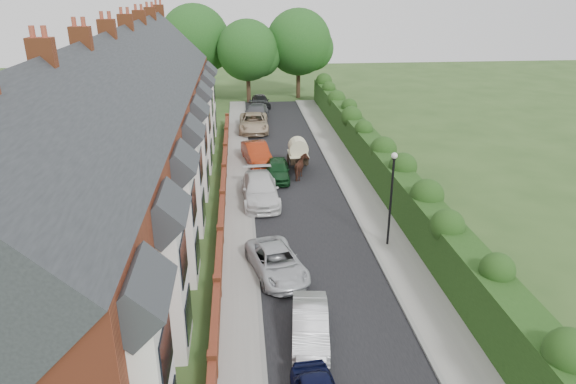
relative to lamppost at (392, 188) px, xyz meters
name	(u,v)px	position (x,y,z in m)	size (l,w,h in m)	color
ground	(338,291)	(-3.40, -4.00, -3.30)	(140.00, 140.00, 0.00)	#2D4C1E
road	(299,197)	(-3.90, 7.00, -3.29)	(6.00, 58.00, 0.02)	black
pavement_hedge_side	(361,194)	(0.20, 7.00, -3.24)	(2.20, 58.00, 0.12)	gray
pavement_house_side	(239,199)	(-7.75, 7.00, -3.24)	(1.70, 58.00, 0.12)	gray
kerb_hedge_side	(345,195)	(-0.85, 7.00, -3.23)	(0.18, 58.00, 0.13)	gray
kerb_house_side	(251,198)	(-6.95, 7.00, -3.23)	(0.18, 58.00, 0.13)	gray
hedge	(390,171)	(2.00, 7.00, -1.70)	(2.10, 58.00, 2.85)	#173611
terrace_row	(123,140)	(-14.27, 5.98, 1.18)	(9.05, 40.50, 11.50)	#973F26
garden_wall_row	(223,200)	(-8.75, 6.00, -2.84)	(0.35, 40.35, 1.10)	brown
lamppost	(392,188)	(0.00, 0.00, 0.00)	(0.32, 0.32, 5.16)	black
tree_far_left	(251,52)	(-6.05, 36.08, 2.41)	(7.14, 6.80, 9.29)	#332316
tree_far_right	(302,44)	(-0.01, 38.08, 3.02)	(7.98, 7.60, 10.31)	#332316
tree_far_back	(198,41)	(-11.99, 39.08, 3.32)	(8.40, 8.00, 10.82)	#332316
car_silver_a	(310,325)	(-5.08, -7.16, -2.65)	(1.37, 3.93, 1.30)	silver
car_silver_b	(277,262)	(-6.01, -2.28, -2.65)	(2.15, 4.66, 1.30)	silver
car_white	(260,190)	(-6.40, 6.60, -2.50)	(2.24, 5.52, 1.60)	white
car_green	(278,170)	(-5.00, 10.44, -2.60)	(1.65, 4.10, 1.40)	#113919
car_red	(257,153)	(-6.33, 14.20, -2.52)	(1.64, 4.71, 1.55)	maroon
car_beige	(254,123)	(-6.25, 23.40, -2.49)	(2.66, 5.77, 1.60)	#C7AE8F
car_grey	(257,113)	(-5.84, 27.15, -2.50)	(2.24, 5.52, 1.60)	#4E5055
car_black	(261,101)	(-5.10, 33.37, -2.61)	(1.63, 4.06, 1.38)	black
horse	(301,168)	(-3.32, 10.41, -2.47)	(0.89, 1.96, 1.66)	#452419
horse_cart	(298,151)	(-3.32, 12.53, -1.95)	(1.48, 3.26, 2.35)	black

